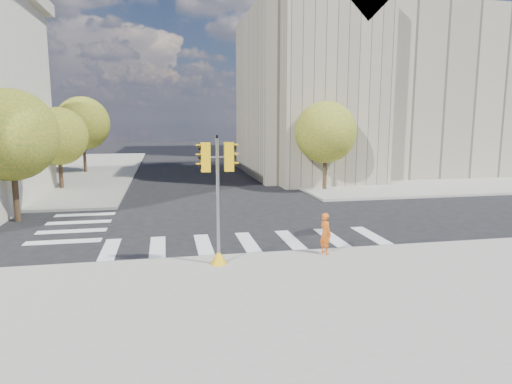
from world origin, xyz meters
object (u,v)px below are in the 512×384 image
lamp_near (314,124)px  traffic_signal (218,211)px  lamp_far (272,122)px  photographer (325,233)px

lamp_near → traffic_signal: lamp_near is taller
lamp_near → lamp_far: same height
traffic_signal → lamp_near: bearing=62.9°
traffic_signal → photographer: size_ratio=2.87×
lamp_near → lamp_far: bearing=90.0°
lamp_near → photographer: 19.80m
lamp_far → lamp_near: bearing=-90.0°
lamp_far → traffic_signal: 34.53m
traffic_signal → photographer: bearing=6.4°
lamp_far → traffic_signal: lamp_far is taller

